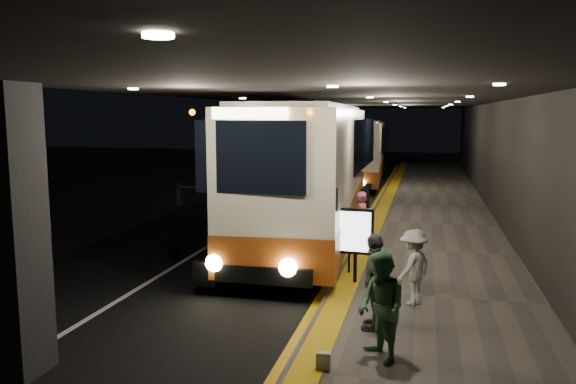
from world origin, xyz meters
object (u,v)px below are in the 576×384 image
at_px(passenger_waiting_white, 413,267).
at_px(stanchion_post, 349,252).
at_px(coach_second, 362,154).
at_px(coach_main, 312,177).
at_px(bag_plain, 323,361).
at_px(passenger_boarding, 363,220).
at_px(info_sign, 356,233).
at_px(passenger_waiting_green, 381,307).
at_px(passenger_waiting_grey, 375,281).
at_px(bag_polka, 388,313).

relative_size(passenger_waiting_white, stanchion_post, 1.46).
height_order(coach_second, stanchion_post, coach_second).
distance_m(coach_main, bag_plain, 9.90).
relative_size(coach_second, stanchion_post, 10.62).
bearing_deg(passenger_waiting_white, coach_main, -120.51).
relative_size(passenger_boarding, info_sign, 0.95).
bearing_deg(bag_plain, info_sign, 91.06).
distance_m(coach_main, stanchion_post, 4.82).
bearing_deg(info_sign, coach_second, 98.62).
height_order(coach_second, passenger_boarding, coach_second).
relative_size(coach_main, stanchion_post, 12.60).
distance_m(passenger_waiting_green, passenger_waiting_grey, 1.30).
bearing_deg(coach_main, passenger_boarding, -46.53).
bearing_deg(passenger_waiting_grey, coach_main, -158.10).
distance_m(bag_polka, info_sign, 2.64).
xyz_separation_m(coach_main, bag_plain, (2.10, -9.53, -1.68)).
distance_m(coach_second, passenger_waiting_green, 24.04).
distance_m(coach_second, passenger_waiting_white, 21.35).
height_order(passenger_waiting_green, passenger_waiting_white, passenger_waiting_green).
height_order(coach_main, info_sign, coach_main).
bearing_deg(passenger_boarding, bag_polka, -167.39).
height_order(coach_second, bag_plain, coach_second).
distance_m(coach_main, coach_second, 14.85).
xyz_separation_m(bag_plain, stanchion_post, (-0.32, 5.23, 0.39)).
bearing_deg(stanchion_post, passenger_waiting_green, -76.55).
height_order(bag_plain, info_sign, info_sign).
relative_size(coach_main, passenger_waiting_green, 7.72).
distance_m(passenger_waiting_grey, bag_polka, 0.83).
distance_m(passenger_boarding, bag_polka, 5.78).
xyz_separation_m(coach_second, passenger_waiting_grey, (2.78, -22.56, -0.65)).
relative_size(passenger_waiting_grey, stanchion_post, 1.65).
bearing_deg(bag_polka, stanchion_post, 110.42).
bearing_deg(bag_plain, passenger_waiting_grey, 72.00).
xyz_separation_m(coach_second, bag_plain, (2.19, -24.37, -1.38)).
height_order(coach_main, bag_polka, coach_main).
bearing_deg(coach_second, bag_polka, -85.10).
height_order(coach_second, passenger_waiting_grey, coach_second).
distance_m(coach_main, passenger_boarding, 2.68).
height_order(coach_main, passenger_waiting_green, coach_main).
bearing_deg(stanchion_post, info_sign, -72.39).
distance_m(coach_second, passenger_boarding, 16.65).
bearing_deg(bag_polka, passenger_waiting_grey, -119.10).
bearing_deg(coach_second, passenger_boarding, -86.22).
height_order(bag_polka, stanchion_post, stanchion_post).
distance_m(info_sign, stanchion_post, 1.01).
relative_size(passenger_waiting_grey, info_sign, 1.01).
distance_m(passenger_waiting_grey, bag_plain, 2.04).
height_order(coach_second, passenger_waiting_green, coach_second).
xyz_separation_m(passenger_boarding, passenger_waiting_green, (1.09, -7.31, 0.04)).
bearing_deg(passenger_waiting_green, bag_plain, -91.93).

